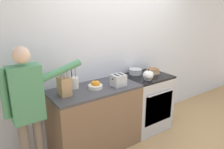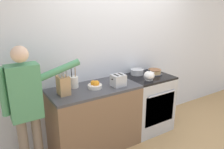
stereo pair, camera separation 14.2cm
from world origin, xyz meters
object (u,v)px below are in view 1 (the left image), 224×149
Objects in this scene: toaster at (118,80)px; person_baker at (28,104)px; layer_cake at (153,71)px; tea_kettle at (148,75)px; fruit_bowl at (95,85)px; utensil_crock at (74,83)px; stove_range at (145,102)px; mixing_bowl at (135,71)px; knife_block at (64,86)px.

toaster is 1.22m from person_baker.
toaster reaches higher than layer_cake.
tea_kettle is at bearing -4.00° from toaster.
tea_kettle is 1.75m from person_baker.
utensil_crock is at bearing 142.23° from fruit_bowl.
layer_cake is at bearing 2.52° from fruit_bowl.
stove_range is 3.64× the size of layer_cake.
person_baker is (-2.02, -0.11, -0.01)m from layer_cake.
person_baker is at bearing -177.47° from stove_range.
toaster is at bearing -170.01° from layer_cake.
mixing_bowl reaches higher than stove_range.
mixing_bowl is 1.32m from knife_block.
utensil_crock is 0.29m from fruit_bowl.
person_baker reaches higher than fruit_bowl.
person_baker is (-1.87, -0.08, 0.49)m from stove_range.
tea_kettle is 1.03× the size of fruit_bowl.
utensil_crock is at bearing 153.66° from toaster.
knife_block reaches higher than tea_kettle.
fruit_bowl is 0.12× the size of person_baker.
knife_block reaches higher than utensil_crock.
utensil_crock is 1.48× the size of fruit_bowl.
knife_block is 0.21× the size of person_baker.
fruit_bowl is (0.23, -0.18, -0.03)m from utensil_crock.
layer_cake is at bearing 9.99° from toaster.
tea_kettle reaches higher than fruit_bowl.
knife_block is (-1.56, -0.03, 0.08)m from layer_cake.
toaster is at bearing -8.52° from knife_block.
tea_kettle is (-0.28, -0.18, 0.03)m from layer_cake.
stove_range is 2.79× the size of knife_block.
person_baker reaches higher than tea_kettle.
knife_block reaches higher than stove_range.
toaster is (-0.65, -0.12, 0.54)m from stove_range.
knife_block is at bearing 177.43° from fruit_bowl.
fruit_bowl reaches higher than layer_cake.
mixing_bowl reaches higher than layer_cake.
knife_block reaches higher than toaster.
tea_kettle reaches higher than stove_range.
knife_block is 1.15× the size of utensil_crock.
tea_kettle is at bearing -6.65° from knife_block.
mixing_bowl is at bearing 27.04° from toaster.
toaster is (-0.53, 0.04, 0.01)m from tea_kettle.
person_baker reaches higher than knife_block.
mixing_bowl is 0.67× the size of knife_block.
person_baker is at bearing -176.16° from fruit_bowl.
tea_kettle is 0.69× the size of utensil_crock.
person_baker is at bearing -171.92° from mixing_bowl.
utensil_crock is 0.18× the size of person_baker.
fruit_bowl is at bearing -2.57° from knife_block.
layer_cake is 0.29m from mixing_bowl.
stove_range is 4.19× the size of mixing_bowl.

